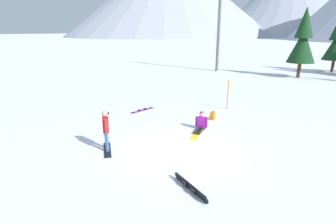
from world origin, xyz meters
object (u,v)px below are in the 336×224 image
object	(u,v)px
snowboarder_midground	(201,124)
backpack_orange	(213,116)
loose_snowboard_near_left	(142,110)
pine_tree_young	(303,40)
snowboarder_foreground	(106,130)
loose_snowboard_near_right	(190,187)
ski_lift_tower	(219,21)
trail_marker_pole	(228,95)

from	to	relation	value
snowboarder_midground	backpack_orange	distance (m)	1.90
loose_snowboard_near_left	pine_tree_young	bearing A→B (deg)	63.76
snowboarder_foreground	loose_snowboard_near_left	world-z (taller)	snowboarder_foreground
snowboarder_midground	loose_snowboard_near_left	world-z (taller)	snowboarder_midground
loose_snowboard_near_right	pine_tree_young	distance (m)	25.22
snowboarder_foreground	backpack_orange	xyz separation A→B (m)	(2.84, 5.78, -0.68)
ski_lift_tower	loose_snowboard_near_left	bearing A→B (deg)	-88.79
backpack_orange	loose_snowboard_near_right	bearing A→B (deg)	-79.64
snowboarder_foreground	snowboarder_midground	distance (m)	4.80
ski_lift_tower	snowboarder_midground	bearing A→B (deg)	-77.10
loose_snowboard_near_left	pine_tree_young	world-z (taller)	pine_tree_young
trail_marker_pole	ski_lift_tower	distance (m)	17.90
snowboarder_foreground	backpack_orange	world-z (taller)	snowboarder_foreground
loose_snowboard_near_left	trail_marker_pole	xyz separation A→B (m)	(4.68, 2.58, 0.90)
trail_marker_pole	loose_snowboard_near_left	bearing A→B (deg)	-151.10
snowboarder_midground	backpack_orange	size ratio (longest dim) A/B	3.77
loose_snowboard_near_left	ski_lift_tower	bearing A→B (deg)	91.21
trail_marker_pole	loose_snowboard_near_right	bearing A→B (deg)	-83.65
snowboarder_foreground	backpack_orange	size ratio (longest dim) A/B	3.60
snowboarder_foreground	pine_tree_young	xyz separation A→B (m)	(7.14, 23.41, 2.98)
loose_snowboard_near_right	pine_tree_young	size ratio (longest dim) A/B	0.21
snowboarder_midground	backpack_orange	world-z (taller)	snowboarder_midground
loose_snowboard_near_right	ski_lift_tower	world-z (taller)	ski_lift_tower
loose_snowboard_near_right	trail_marker_pole	xyz separation A→B (m)	(-1.07, 9.62, 0.79)
backpack_orange	pine_tree_young	size ratio (longest dim) A/B	0.07
snowboarder_midground	trail_marker_pole	world-z (taller)	trail_marker_pole
snowboarder_foreground	trail_marker_pole	distance (m)	8.82
trail_marker_pole	ski_lift_tower	bearing A→B (deg)	107.19
loose_snowboard_near_right	backpack_orange	size ratio (longest dim) A/B	3.19
loose_snowboard_near_right	ski_lift_tower	distance (m)	27.37
loose_snowboard_near_right	trail_marker_pole	size ratio (longest dim) A/B	0.82
trail_marker_pole	pine_tree_young	xyz separation A→B (m)	(4.06, 15.15, 2.96)
snowboarder_midground	loose_snowboard_near_left	distance (m)	4.73
loose_snowboard_near_left	trail_marker_pole	distance (m)	5.42
loose_snowboard_near_left	backpack_orange	size ratio (longest dim) A/B	3.90
snowboarder_midground	ski_lift_tower	size ratio (longest dim) A/B	0.17
backpack_orange	trail_marker_pole	size ratio (longest dim) A/B	0.26
loose_snowboard_near_left	snowboarder_midground	bearing A→B (deg)	-22.35
snowboarder_foreground	trail_marker_pole	world-z (taller)	trail_marker_pole
pine_tree_young	loose_snowboard_near_right	bearing A→B (deg)	-96.88
snowboarder_foreground	ski_lift_tower	world-z (taller)	ski_lift_tower
loose_snowboard_near_right	trail_marker_pole	distance (m)	9.71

